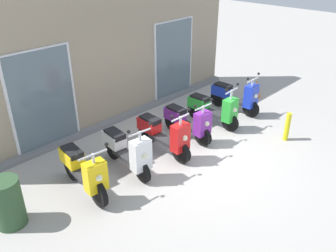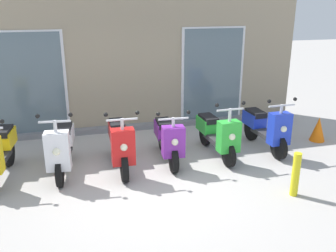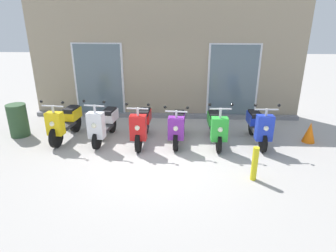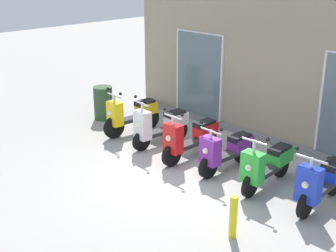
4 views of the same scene
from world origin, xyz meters
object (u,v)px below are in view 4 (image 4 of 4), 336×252
object	(u,v)px
scooter_green	(267,164)
trash_bin	(103,103)
curb_bollard	(233,217)
scooter_yellow	(131,114)
scooter_blue	(321,181)
scooter_red	(190,138)
scooter_white	(160,125)
scooter_purple	(226,150)

from	to	relation	value
scooter_green	trash_bin	distance (m)	5.24
curb_bollard	trash_bin	bearing A→B (deg)	161.28
scooter_yellow	trash_bin	distance (m)	1.36
scooter_blue	scooter_red	bearing A→B (deg)	-177.90
scooter_white	scooter_purple	world-z (taller)	scooter_white
scooter_red	curb_bollard	world-z (taller)	scooter_red
scooter_yellow	scooter_green	xyz separation A→B (m)	(3.88, -0.04, -0.02)
scooter_yellow	scooter_white	world-z (taller)	scooter_white
scooter_yellow	trash_bin	bearing A→B (deg)	172.66
trash_bin	scooter_green	bearing A→B (deg)	-2.33
scooter_red	scooter_purple	distance (m)	0.91
scooter_white	scooter_red	world-z (taller)	scooter_white
scooter_yellow	trash_bin	xyz separation A→B (m)	(-1.35, 0.17, -0.05)
scooter_red	trash_bin	bearing A→B (deg)	175.22
scooter_green	scooter_blue	world-z (taller)	scooter_green
scooter_blue	curb_bollard	distance (m)	1.86
scooter_red	scooter_purple	xyz separation A→B (m)	(0.90, 0.09, -0.04)
curb_bollard	scooter_white	bearing A→B (deg)	152.92
scooter_white	scooter_blue	size ratio (longest dim) A/B	1.00
scooter_yellow	scooter_white	xyz separation A→B (m)	(1.02, -0.04, 0.00)
scooter_purple	scooter_green	distance (m)	0.97
scooter_yellow	scooter_red	distance (m)	2.02
scooter_purple	trash_bin	world-z (taller)	scooter_purple
scooter_red	trash_bin	distance (m)	3.38
scooter_white	scooter_red	bearing A→B (deg)	-3.95
scooter_blue	scooter_yellow	bearing A→B (deg)	180.00
trash_bin	scooter_yellow	bearing A→B (deg)	-7.34
scooter_white	curb_bollard	size ratio (longest dim) A/B	2.20
scooter_yellow	scooter_red	world-z (taller)	scooter_red
scooter_yellow	scooter_green	world-z (taller)	scooter_green
trash_bin	curb_bollard	bearing A→B (deg)	-18.72
scooter_purple	trash_bin	size ratio (longest dim) A/B	1.70
scooter_blue	curb_bollard	bearing A→B (deg)	-105.07
scooter_red	curb_bollard	bearing A→B (deg)	-34.64
scooter_white	scooter_blue	world-z (taller)	scooter_white
scooter_yellow	scooter_white	size ratio (longest dim) A/B	1.02
scooter_yellow	scooter_blue	distance (m)	4.94
scooter_red	scooter_blue	distance (m)	2.93
scooter_blue	trash_bin	bearing A→B (deg)	178.41
scooter_yellow	scooter_white	bearing A→B (deg)	-2.18
scooter_red	trash_bin	xyz separation A→B (m)	(-3.37, 0.28, -0.04)
scooter_green	trash_bin	world-z (taller)	scooter_green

